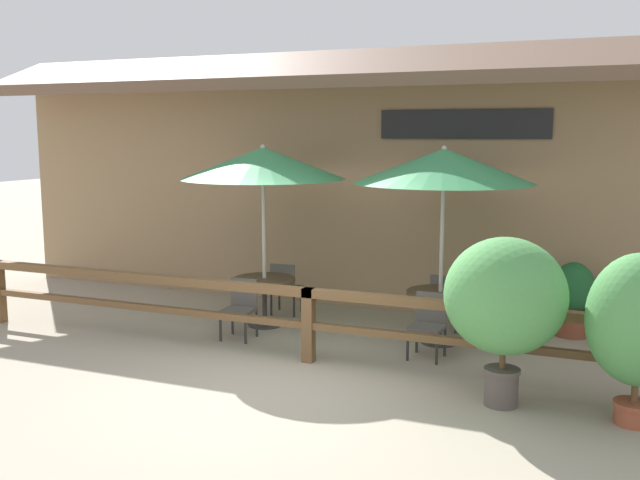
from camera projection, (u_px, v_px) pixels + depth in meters
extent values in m
plane|color=#9E937F|center=(272.00, 389.00, 8.06)|extent=(60.00, 60.00, 0.00)
cube|color=#997A56|center=(384.00, 199.00, 11.64)|extent=(14.00, 0.40, 3.60)
cube|color=brown|center=(375.00, 66.00, 10.82)|extent=(14.28, 1.48, 0.70)
cube|color=black|center=(463.00, 124.00, 10.76)|extent=(2.58, 0.04, 0.44)
cube|color=brown|center=(308.00, 293.00, 8.88)|extent=(10.40, 0.14, 0.11)
cube|color=brown|center=(309.00, 325.00, 8.95)|extent=(10.40, 0.10, 0.09)
cube|color=brown|center=(309.00, 325.00, 8.95)|extent=(0.14, 0.14, 0.95)
cylinder|color=#B7B2A8|center=(264.00, 251.00, 10.55)|extent=(0.06, 0.06, 2.27)
cone|color=#33844C|center=(263.00, 163.00, 10.36)|extent=(2.42, 2.42, 0.47)
sphere|color=#B2ADA3|center=(263.00, 147.00, 10.33)|extent=(0.07, 0.07, 0.07)
cylinder|color=#4C3826|center=(264.00, 280.00, 10.62)|extent=(0.93, 0.93, 0.05)
cylinder|color=#333333|center=(265.00, 303.00, 10.67)|extent=(0.07, 0.07, 0.68)
cylinder|color=#333333|center=(265.00, 324.00, 10.72)|extent=(0.51, 0.51, 0.03)
cube|color=#514C47|center=(239.00, 311.00, 9.96)|extent=(0.44, 0.44, 0.05)
cube|color=#514C47|center=(244.00, 292.00, 10.10)|extent=(0.40, 0.06, 0.40)
cylinder|color=#2D2D2D|center=(220.00, 328.00, 9.87)|extent=(0.04, 0.04, 0.38)
cylinder|color=#2D2D2D|center=(245.00, 330.00, 9.75)|extent=(0.04, 0.04, 0.38)
cylinder|color=#2D2D2D|center=(232.00, 321.00, 10.23)|extent=(0.04, 0.04, 0.38)
cylinder|color=#2D2D2D|center=(257.00, 323.00, 10.10)|extent=(0.04, 0.04, 0.38)
cube|color=#514C47|center=(286.00, 288.00, 11.38)|extent=(0.46, 0.46, 0.05)
cube|color=#514C47|center=(282.00, 277.00, 11.16)|extent=(0.40, 0.08, 0.40)
cylinder|color=#2D2D2D|center=(301.00, 300.00, 11.54)|extent=(0.04, 0.04, 0.38)
cylinder|color=#2D2D2D|center=(279.00, 298.00, 11.64)|extent=(0.04, 0.04, 0.38)
cylinder|color=#2D2D2D|center=(294.00, 305.00, 11.17)|extent=(0.04, 0.04, 0.38)
cylinder|color=#2D2D2D|center=(271.00, 304.00, 11.28)|extent=(0.04, 0.04, 0.38)
cylinder|color=#B7B2A8|center=(441.00, 262.00, 9.66)|extent=(0.06, 0.06, 2.27)
cone|color=#33844C|center=(444.00, 166.00, 9.47)|extent=(2.42, 2.42, 0.47)
sphere|color=#B2ADA3|center=(444.00, 148.00, 9.43)|extent=(0.07, 0.07, 0.07)
cylinder|color=#4C3826|center=(440.00, 293.00, 9.73)|extent=(0.93, 0.93, 0.05)
cylinder|color=#333333|center=(440.00, 319.00, 9.78)|extent=(0.07, 0.07, 0.68)
cylinder|color=#333333|center=(439.00, 342.00, 9.83)|extent=(0.51, 0.51, 0.03)
cube|color=#514C47|center=(427.00, 328.00, 9.09)|extent=(0.44, 0.44, 0.05)
cube|color=#514C47|center=(431.00, 307.00, 9.23)|extent=(0.40, 0.06, 0.40)
cylinder|color=#2D2D2D|center=(408.00, 346.00, 9.03)|extent=(0.04, 0.04, 0.38)
cylinder|color=#2D2D2D|center=(437.00, 350.00, 8.87)|extent=(0.04, 0.04, 0.38)
cylinder|color=#2D2D2D|center=(417.00, 338.00, 9.37)|extent=(0.04, 0.04, 0.38)
cylinder|color=#2D2D2D|center=(445.00, 342.00, 9.21)|extent=(0.04, 0.04, 0.38)
cube|color=#514C47|center=(447.00, 302.00, 10.48)|extent=(0.44, 0.44, 0.05)
cube|color=#514C47|center=(444.00, 289.00, 10.28)|extent=(0.40, 0.05, 0.40)
cylinder|color=#2D2D2D|center=(462.00, 314.00, 10.61)|extent=(0.04, 0.04, 0.38)
cylinder|color=#2D2D2D|center=(437.00, 312.00, 10.76)|extent=(0.04, 0.04, 0.38)
cylinder|color=#2D2D2D|center=(456.00, 320.00, 10.26)|extent=(0.04, 0.04, 0.38)
cylinder|color=#2D2D2D|center=(430.00, 318.00, 10.42)|extent=(0.04, 0.04, 0.38)
cylinder|color=#9E4C33|center=(633.00, 413.00, 7.07)|extent=(0.36, 0.36, 0.23)
cylinder|color=#9E4C33|center=(634.00, 404.00, 7.06)|extent=(0.39, 0.39, 0.04)
cylinder|color=brown|center=(635.00, 383.00, 7.03)|extent=(0.07, 0.07, 0.40)
ellipsoid|color=#4C934C|center=(640.00, 320.00, 6.93)|extent=(1.02, 0.92, 1.32)
cylinder|color=#564C47|center=(501.00, 387.00, 7.55)|extent=(0.36, 0.36, 0.40)
cylinder|color=#564C47|center=(502.00, 370.00, 7.53)|extent=(0.38, 0.38, 0.04)
cylinder|color=brown|center=(503.00, 351.00, 7.50)|extent=(0.06, 0.06, 0.37)
ellipsoid|color=#4C934C|center=(505.00, 296.00, 7.41)|extent=(1.27, 1.14, 1.24)
cylinder|color=brown|center=(572.00, 322.00, 10.16)|extent=(0.49, 0.49, 0.39)
cylinder|color=brown|center=(572.00, 311.00, 10.13)|extent=(0.53, 0.53, 0.04)
ellipsoid|color=#1E5B2D|center=(574.00, 288.00, 10.08)|extent=(0.58, 0.52, 0.73)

